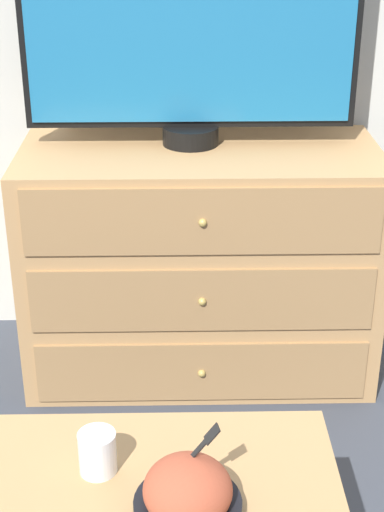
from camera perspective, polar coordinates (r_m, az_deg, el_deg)
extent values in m
plane|color=#383D47|center=(3.01, -2.15, -4.57)|extent=(12.00, 12.00, 0.00)
cube|color=tan|center=(2.57, 0.56, -0.42)|extent=(1.12, 0.52, 0.77)
cube|color=#A1794C|center=(2.47, 0.71, -8.45)|extent=(1.03, 0.01, 0.20)
sphere|color=tan|center=(2.47, 0.71, -8.53)|extent=(0.02, 0.02, 0.02)
cube|color=#A1794C|center=(2.34, 0.74, -3.27)|extent=(1.03, 0.01, 0.20)
sphere|color=tan|center=(2.33, 0.75, -3.34)|extent=(0.02, 0.02, 0.02)
cube|color=#A1794C|center=(2.23, 0.78, 2.50)|extent=(1.03, 0.01, 0.20)
sphere|color=tan|center=(2.22, 0.78, 2.44)|extent=(0.02, 0.02, 0.02)
cylinder|color=black|center=(2.47, -0.11, 8.78)|extent=(0.17, 0.17, 0.06)
cube|color=black|center=(2.40, -0.12, 17.55)|extent=(1.01, 0.04, 0.70)
cube|color=#1E6B9E|center=(2.38, -0.11, 17.48)|extent=(0.97, 0.01, 0.66)
cube|color=tan|center=(1.53, -7.69, -17.38)|extent=(0.96, 0.51, 0.02)
cylinder|color=black|center=(1.47, -0.31, -17.84)|extent=(0.19, 0.19, 0.03)
ellipsoid|color=#AD4C33|center=(1.44, -0.31, -16.65)|extent=(0.16, 0.16, 0.11)
cube|color=black|center=(1.43, -0.54, -14.96)|extent=(0.10, 0.03, 0.12)
cube|color=black|center=(1.40, 1.47, -12.81)|extent=(0.03, 0.03, 0.03)
cylinder|color=beige|center=(1.56, -6.85, -14.46)|extent=(0.07, 0.07, 0.05)
cylinder|color=white|center=(1.55, -6.89, -13.99)|extent=(0.07, 0.07, 0.09)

